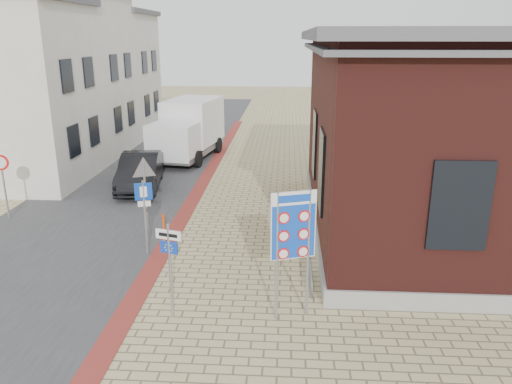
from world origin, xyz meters
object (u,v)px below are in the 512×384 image
(sedan, at_px, (140,171))
(bollard, at_px, (164,228))
(border_sign, at_px, (293,228))
(essen_sign, at_px, (170,257))
(box_truck, at_px, (189,129))
(parking_sign, at_px, (144,205))

(sedan, xyz_separation_m, bollard, (2.54, -6.10, -0.31))
(border_sign, xyz_separation_m, bollard, (-4.25, 4.50, -1.86))
(sedan, relative_size, essen_sign, 1.95)
(box_truck, height_order, parking_sign, box_truck)
(box_truck, bearing_deg, parking_sign, -75.72)
(sedan, height_order, parking_sign, parking_sign)
(border_sign, bearing_deg, bollard, 114.31)
(box_truck, xyz_separation_m, bollard, (1.45, -12.08, -1.19))
(box_truck, xyz_separation_m, parking_sign, (1.18, -13.19, -0.01))
(essen_sign, height_order, parking_sign, essen_sign)
(border_sign, bearing_deg, box_truck, 89.93)
(box_truck, bearing_deg, bollard, -73.98)
(box_truck, relative_size, parking_sign, 2.66)
(bollard, bearing_deg, border_sign, -46.67)
(border_sign, bearing_deg, essen_sign, 164.91)
(essen_sign, distance_m, parking_sign, 3.93)
(sedan, xyz_separation_m, border_sign, (6.79, -10.60, 1.56))
(border_sign, relative_size, bollard, 3.39)
(box_truck, relative_size, essen_sign, 2.65)
(parking_sign, relative_size, bollard, 2.55)
(border_sign, relative_size, essen_sign, 1.33)
(box_truck, xyz_separation_m, essen_sign, (2.79, -16.78, -0.05))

